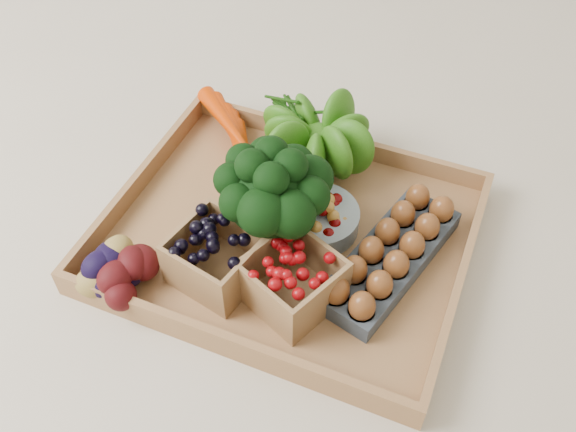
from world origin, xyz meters
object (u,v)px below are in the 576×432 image
at_px(cherry_bowl, 317,219).
at_px(egg_carton, 390,259).
at_px(broccoli, 273,212).
at_px(tray, 288,238).

height_order(cherry_bowl, egg_carton, cherry_bowl).
height_order(broccoli, cherry_bowl, broccoli).
height_order(broccoli, egg_carton, broccoli).
bearing_deg(broccoli, cherry_bowl, 46.82).
distance_m(cherry_bowl, egg_carton, 0.13).
bearing_deg(cherry_bowl, tray, -136.02).
relative_size(tray, egg_carton, 2.04).
bearing_deg(egg_carton, tray, -164.21).
bearing_deg(egg_carton, broccoli, -157.72).
xyz_separation_m(tray, egg_carton, (0.16, 0.00, 0.02)).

